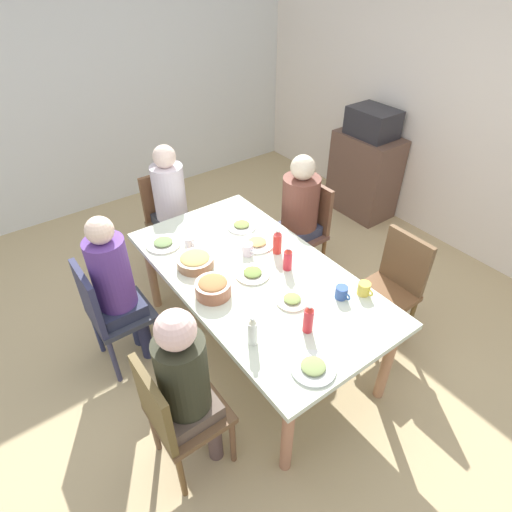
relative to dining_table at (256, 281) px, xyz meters
name	(u,v)px	position (x,y,z in m)	size (l,w,h in m)	color
ground_plane	(256,344)	(0.00, 0.00, -0.66)	(6.80, 6.80, 0.00)	tan
wall_back	(483,117)	(0.00, 2.48, 0.64)	(5.91, 0.12, 2.60)	white
wall_left	(91,88)	(-2.89, 0.00, 0.64)	(0.12, 5.07, 2.60)	silver
dining_table	(256,281)	(0.00, 0.00, 0.00)	(1.95, 1.05, 0.73)	silver
chair_0	(175,414)	(0.49, -0.90, -0.15)	(0.40, 0.40, 0.90)	brown
person_0	(186,381)	(0.49, -0.81, 0.07)	(0.30, 0.30, 1.23)	#4F4938
chair_1	(109,311)	(-0.49, -0.90, -0.15)	(0.40, 0.40, 0.90)	#323643
person_1	(116,283)	(-0.49, -0.81, 0.06)	(0.30, 0.30, 1.24)	#292E4F
chair_2	(393,284)	(0.49, 0.90, -0.15)	(0.40, 0.40, 0.90)	brown
chair_3	(305,226)	(-0.49, 0.90, -0.15)	(0.40, 0.40, 0.90)	brown
person_3	(299,208)	(-0.49, 0.81, 0.06)	(0.31, 0.31, 1.20)	#2E3846
chair_4	(169,216)	(-1.35, 0.00, -0.15)	(0.40, 0.40, 0.90)	brown
person_4	(171,200)	(-1.26, 0.00, 0.06)	(0.30, 0.30, 1.22)	#374043
plate_0	(313,368)	(0.83, -0.23, 0.09)	(0.25, 0.25, 0.04)	silver
plate_1	(292,300)	(0.36, 0.02, 0.09)	(0.20, 0.20, 0.04)	beige
plate_2	(257,243)	(-0.27, 0.21, 0.09)	(0.25, 0.25, 0.04)	white
plate_3	(242,226)	(-0.53, 0.25, 0.09)	(0.23, 0.23, 0.04)	white
plate_4	(163,243)	(-0.68, -0.36, 0.09)	(0.26, 0.26, 0.04)	silver
plate_5	(252,273)	(0.00, -0.03, 0.09)	(0.23, 0.23, 0.04)	silver
bowl_0	(195,261)	(-0.32, -0.29, 0.12)	(0.26, 0.26, 0.09)	#936849
bowl_1	(213,287)	(0.01, -0.35, 0.13)	(0.23, 0.23, 0.12)	#A26045
cup_0	(364,289)	(0.58, 0.44, 0.12)	(0.12, 0.08, 0.09)	gold
cup_1	(190,242)	(-0.55, -0.21, 0.11)	(0.11, 0.07, 0.07)	white
cup_2	(342,293)	(0.52, 0.30, 0.11)	(0.12, 0.08, 0.08)	#36569D
cup_3	(248,249)	(-0.21, 0.08, 0.12)	(0.12, 0.08, 0.09)	white
bottle_0	(253,331)	(0.48, -0.38, 0.17)	(0.06, 0.06, 0.20)	silver
bottle_1	(288,259)	(0.09, 0.21, 0.16)	(0.06, 0.06, 0.19)	red
bottle_2	(308,319)	(0.60, -0.07, 0.17)	(0.06, 0.06, 0.20)	red
bottle_3	(277,242)	(-0.10, 0.27, 0.16)	(0.06, 0.06, 0.20)	red
side_cabinet	(364,175)	(-0.94, 2.18, -0.21)	(0.70, 0.44, 0.90)	brown
microwave	(373,122)	(-0.94, 2.18, 0.38)	(0.48, 0.36, 0.28)	#27262B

